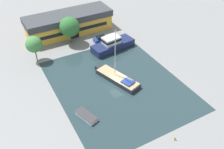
% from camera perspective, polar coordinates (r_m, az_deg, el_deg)
% --- Properties ---
extents(ground_plane, '(440.00, 440.00, 0.00)m').
position_cam_1_polar(ground_plane, '(52.60, 1.21, -2.22)').
color(ground_plane, gray).
extents(water_canal, '(24.98, 30.89, 0.01)m').
position_cam_1_polar(water_canal, '(52.59, 1.21, -2.21)').
color(water_canal, '#23383D').
rests_on(water_canal, ground).
extents(warehouse_building, '(23.89, 8.14, 5.61)m').
position_cam_1_polar(warehouse_building, '(71.64, -9.84, 11.55)').
color(warehouse_building, gold).
rests_on(warehouse_building, ground).
extents(quay_tree_near_building, '(5.12, 5.12, 7.28)m').
position_cam_1_polar(quay_tree_near_building, '(65.17, -9.67, 10.67)').
color(quay_tree_near_building, brown).
rests_on(quay_tree_near_building, ground).
extents(quay_tree_by_water, '(3.83, 3.83, 6.29)m').
position_cam_1_polar(quay_tree_by_water, '(60.09, -17.43, 6.57)').
color(quay_tree_by_water, brown).
rests_on(quay_tree_by_water, ground).
extents(parked_car, '(4.51, 1.99, 1.59)m').
position_cam_1_polar(parked_car, '(67.01, -2.37, 8.19)').
color(parked_car, navy).
rests_on(parked_car, ground).
extents(sailboat_moored, '(6.08, 11.70, 11.68)m').
position_cam_1_polar(sailboat_moored, '(53.25, 1.17, -0.80)').
color(sailboat_moored, '#23282D').
rests_on(sailboat_moored, water_canal).
extents(motor_cruiser, '(11.62, 5.49, 3.55)m').
position_cam_1_polar(motor_cruiser, '(63.36, 0.12, 6.87)').
color(motor_cruiser, '#19234C').
rests_on(motor_cruiser, water_canal).
extents(small_dinghy, '(3.10, 4.80, 0.73)m').
position_cam_1_polar(small_dinghy, '(45.74, -5.89, -9.39)').
color(small_dinghy, silver).
rests_on(small_dinghy, water_canal).
extents(mooring_bollard, '(0.27, 0.27, 0.62)m').
position_cam_1_polar(mooring_bollard, '(43.56, 14.18, -13.99)').
color(mooring_bollard, olive).
rests_on(mooring_bollard, ground).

